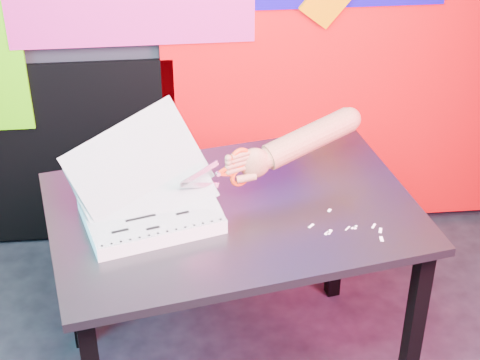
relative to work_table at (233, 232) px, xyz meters
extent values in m
cube|color=#F6040C|center=(0.58, 0.88, 0.19)|extent=(1.60, 0.02, 1.60)
cube|color=black|center=(-0.82, 0.88, -0.21)|extent=(1.30, 0.02, 0.85)
cube|color=black|center=(-0.57, 0.22, -0.30)|extent=(0.06, 0.06, 0.72)
cube|color=black|center=(0.57, -0.22, -0.30)|extent=(0.06, 0.06, 0.72)
cube|color=black|center=(0.45, 0.42, -0.30)|extent=(0.06, 0.06, 0.72)
cube|color=black|center=(0.00, 0.00, 0.08)|extent=(1.28, 0.98, 0.03)
cube|color=silver|center=(-0.26, -0.04, 0.12)|extent=(0.46, 0.39, 0.05)
cube|color=white|center=(-0.26, -0.04, 0.14)|extent=(0.46, 0.39, 0.00)
cube|color=white|center=(-0.26, -0.04, 0.15)|extent=(0.46, 0.37, 0.12)
cube|color=white|center=(-0.27, -0.03, 0.17)|extent=(0.47, 0.35, 0.21)
cube|color=white|center=(-0.28, -0.01, 0.22)|extent=(0.47, 0.31, 0.30)
cube|color=white|center=(-0.29, 0.00, 0.26)|extent=(0.47, 0.27, 0.35)
cylinder|color=black|center=(-0.40, -0.22, 0.14)|extent=(0.01, 0.01, 0.00)
cylinder|color=black|center=(-0.37, -0.21, 0.14)|extent=(0.01, 0.01, 0.00)
cylinder|color=black|center=(-0.34, -0.20, 0.14)|extent=(0.01, 0.01, 0.00)
cylinder|color=black|center=(-0.32, -0.20, 0.14)|extent=(0.01, 0.01, 0.00)
cylinder|color=black|center=(-0.29, -0.19, 0.14)|extent=(0.01, 0.01, 0.00)
cylinder|color=black|center=(-0.26, -0.18, 0.14)|extent=(0.01, 0.01, 0.00)
cylinder|color=black|center=(-0.24, -0.17, 0.14)|extent=(0.01, 0.01, 0.00)
cylinder|color=black|center=(-0.21, -0.17, 0.14)|extent=(0.01, 0.01, 0.00)
cylinder|color=black|center=(-0.18, -0.16, 0.14)|extent=(0.01, 0.01, 0.00)
cylinder|color=black|center=(-0.16, -0.15, 0.14)|extent=(0.01, 0.01, 0.00)
cylinder|color=black|center=(-0.13, -0.14, 0.14)|extent=(0.01, 0.01, 0.00)
cylinder|color=black|center=(-0.10, -0.14, 0.14)|extent=(0.01, 0.01, 0.00)
cylinder|color=black|center=(-0.08, -0.13, 0.14)|extent=(0.01, 0.01, 0.00)
cylinder|color=black|center=(-0.05, -0.12, 0.14)|extent=(0.01, 0.01, 0.00)
cylinder|color=black|center=(-0.47, 0.04, 0.14)|extent=(0.01, 0.01, 0.00)
cylinder|color=black|center=(-0.44, 0.05, 0.14)|extent=(0.01, 0.01, 0.00)
cylinder|color=black|center=(-0.42, 0.06, 0.14)|extent=(0.01, 0.01, 0.00)
cylinder|color=black|center=(-0.39, 0.06, 0.14)|extent=(0.01, 0.01, 0.00)
cylinder|color=black|center=(-0.36, 0.07, 0.14)|extent=(0.01, 0.01, 0.00)
cylinder|color=black|center=(-0.34, 0.08, 0.14)|extent=(0.01, 0.01, 0.00)
cylinder|color=black|center=(-0.31, 0.09, 0.14)|extent=(0.01, 0.01, 0.00)
cylinder|color=black|center=(-0.28, 0.09, 0.14)|extent=(0.01, 0.01, 0.00)
cylinder|color=black|center=(-0.26, 0.10, 0.14)|extent=(0.01, 0.01, 0.00)
cylinder|color=black|center=(-0.23, 0.11, 0.14)|extent=(0.01, 0.01, 0.00)
cylinder|color=black|center=(-0.20, 0.12, 0.14)|extent=(0.01, 0.01, 0.00)
cylinder|color=black|center=(-0.18, 0.12, 0.14)|extent=(0.01, 0.01, 0.00)
cylinder|color=black|center=(-0.15, 0.13, 0.14)|extent=(0.01, 0.01, 0.00)
cylinder|color=black|center=(-0.12, 0.14, 0.14)|extent=(0.01, 0.01, 0.00)
cube|color=black|center=(-0.36, -0.02, 0.14)|extent=(0.07, 0.03, 0.00)
cube|color=black|center=(-0.25, 0.00, 0.14)|extent=(0.05, 0.02, 0.00)
cube|color=black|center=(-0.29, -0.09, 0.14)|extent=(0.09, 0.04, 0.00)
cube|color=black|center=(-0.16, -0.08, 0.14)|extent=(0.04, 0.02, 0.00)
cube|color=black|center=(-0.35, -0.15, 0.14)|extent=(0.05, 0.02, 0.00)
cube|color=black|center=(-0.23, 0.05, 0.14)|extent=(0.06, 0.03, 0.00)
cube|color=black|center=(-0.25, -0.15, 0.14)|extent=(0.04, 0.02, 0.00)
cube|color=silver|center=(-0.10, -0.02, 0.24)|extent=(0.12, 0.06, 0.06)
cube|color=silver|center=(-0.10, -0.02, 0.20)|extent=(0.12, 0.06, 0.06)
cylinder|color=silver|center=(-0.05, 0.01, 0.22)|extent=(0.02, 0.02, 0.01)
cube|color=red|center=(-0.02, 0.02, 0.21)|extent=(0.05, 0.03, 0.02)
cube|color=red|center=(-0.02, 0.02, 0.23)|extent=(0.05, 0.03, 0.02)
torus|color=red|center=(0.03, 0.04, 0.26)|extent=(0.07, 0.04, 0.07)
torus|color=red|center=(0.03, 0.04, 0.19)|extent=(0.07, 0.04, 0.07)
ellipsoid|color=#AD6E4E|center=(0.07, 0.06, 0.22)|extent=(0.10, 0.06, 0.11)
cylinder|color=#AD6E4E|center=(0.03, 0.04, 0.22)|extent=(0.08, 0.05, 0.02)
cylinder|color=#AD6E4E|center=(0.03, 0.04, 0.24)|extent=(0.07, 0.05, 0.02)
cylinder|color=#AD6E4E|center=(0.03, 0.04, 0.25)|extent=(0.07, 0.04, 0.02)
cylinder|color=#AD6E4E|center=(0.03, 0.04, 0.27)|extent=(0.06, 0.04, 0.02)
cylinder|color=#AD6E4E|center=(0.05, 0.04, 0.19)|extent=(0.07, 0.03, 0.03)
cylinder|color=#AD6E4E|center=(0.12, 0.08, 0.23)|extent=(0.08, 0.09, 0.07)
cylinder|color=#AD6E4E|center=(0.26, 0.14, 0.26)|extent=(0.33, 0.21, 0.14)
sphere|color=#AD6E4E|center=(0.40, 0.21, 0.28)|extent=(0.08, 0.08, 0.08)
cube|color=white|center=(0.30, -0.04, 0.10)|extent=(0.02, 0.02, 0.00)
cube|color=white|center=(0.28, -0.15, 0.10)|extent=(0.02, 0.03, 0.00)
cube|color=white|center=(0.27, -0.16, 0.10)|extent=(0.02, 0.02, 0.00)
cube|color=white|center=(0.23, -0.12, 0.10)|extent=(0.02, 0.02, 0.00)
cube|color=white|center=(0.36, -0.14, 0.10)|extent=(0.02, 0.02, 0.00)
cube|color=white|center=(0.44, -0.16, 0.10)|extent=(0.02, 0.03, 0.00)
cube|color=white|center=(0.43, -0.20, 0.10)|extent=(0.01, 0.02, 0.00)
cube|color=white|center=(0.34, -0.14, 0.10)|extent=(0.02, 0.02, 0.00)
cube|color=white|center=(0.36, -0.14, 0.10)|extent=(0.01, 0.01, 0.00)
cube|color=white|center=(0.42, -0.13, 0.10)|extent=(0.02, 0.02, 0.00)
camera|label=1|loc=(-0.17, -2.07, 1.56)|focal=60.00mm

